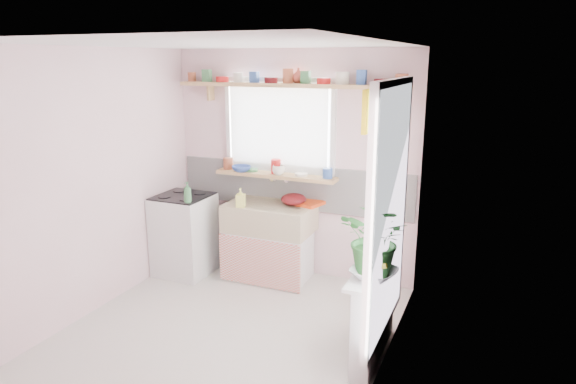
% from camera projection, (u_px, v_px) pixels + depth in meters
% --- Properties ---
extents(room, '(3.20, 3.20, 3.20)m').
position_uv_depth(room, '(328.00, 172.00, 4.75)').
color(room, silver).
rests_on(room, ground).
extents(sink_unit, '(0.95, 0.65, 1.11)m').
position_uv_depth(sink_unit, '(269.00, 241.00, 5.68)').
color(sink_unit, white).
rests_on(sink_unit, ground).
extents(cooker, '(0.58, 0.58, 0.93)m').
position_uv_depth(cooker, '(184.00, 234.00, 5.82)').
color(cooker, white).
rests_on(cooker, ground).
extents(radiator_ledge, '(0.22, 0.95, 0.78)m').
position_uv_depth(radiator_ledge, '(374.00, 311.00, 4.17)').
color(radiator_ledge, white).
rests_on(radiator_ledge, ground).
extents(windowsill, '(1.40, 0.22, 0.04)m').
position_uv_depth(windowsill, '(276.00, 175.00, 5.67)').
color(windowsill, tan).
rests_on(windowsill, room).
extents(pine_shelf, '(2.52, 0.24, 0.04)m').
position_uv_depth(pine_shelf, '(288.00, 85.00, 5.36)').
color(pine_shelf, tan).
rests_on(pine_shelf, room).
extents(shelf_crockery, '(2.47, 0.11, 0.12)m').
position_uv_depth(shelf_crockery, '(286.00, 78.00, 5.35)').
color(shelf_crockery, '#A55133').
rests_on(shelf_crockery, pine_shelf).
extents(sill_crockery, '(1.35, 0.11, 0.12)m').
position_uv_depth(sill_crockery, '(276.00, 168.00, 5.65)').
color(sill_crockery, '#A55133').
rests_on(sill_crockery, windowsill).
extents(dish_tray, '(0.41, 0.35, 0.04)m').
position_uv_depth(dish_tray, '(306.00, 202.00, 5.60)').
color(dish_tray, '#EF4715').
rests_on(dish_tray, sink_unit).
extents(colander, '(0.37, 0.37, 0.13)m').
position_uv_depth(colander, '(294.00, 199.00, 5.56)').
color(colander, '#560E13').
rests_on(colander, sink_unit).
extents(jade_plant, '(0.62, 0.57, 0.59)m').
position_uv_depth(jade_plant, '(378.00, 239.00, 3.87)').
color(jade_plant, '#286429').
rests_on(jade_plant, radiator_ledge).
extents(fruit_bowl, '(0.40, 0.40, 0.08)m').
position_uv_depth(fruit_bowl, '(374.00, 274.00, 3.87)').
color(fruit_bowl, white).
rests_on(fruit_bowl, radiator_ledge).
extents(herb_pot, '(0.12, 0.09, 0.22)m').
position_uv_depth(herb_pot, '(377.00, 261.00, 3.92)').
color(herb_pot, '#245C27').
rests_on(herb_pot, radiator_ledge).
extents(soap_bottle_sink, '(0.11, 0.12, 0.20)m').
position_uv_depth(soap_bottle_sink, '(241.00, 198.00, 5.47)').
color(soap_bottle_sink, '#FFFE71').
rests_on(soap_bottle_sink, sink_unit).
extents(sill_cup, '(0.16, 0.16, 0.11)m').
position_uv_depth(sill_cup, '(279.00, 170.00, 5.58)').
color(sill_cup, '#EFE8CF').
rests_on(sill_cup, windowsill).
extents(sill_bowl, '(0.25, 0.25, 0.07)m').
position_uv_depth(sill_bowl, '(241.00, 169.00, 5.75)').
color(sill_bowl, '#3451A9').
rests_on(sill_bowl, windowsill).
extents(shelf_vase, '(0.17, 0.17, 0.16)m').
position_uv_depth(shelf_vase, '(298.00, 76.00, 5.35)').
color(shelf_vase, '#A94334').
rests_on(shelf_vase, pine_shelf).
extents(cooker_bottle, '(0.09, 0.09, 0.22)m').
position_uv_depth(cooker_bottle, '(187.00, 192.00, 5.40)').
color(cooker_bottle, '#42844E').
rests_on(cooker_bottle, cooker).
extents(fruit, '(0.20, 0.14, 0.10)m').
position_uv_depth(fruit, '(375.00, 266.00, 3.86)').
color(fruit, orange).
rests_on(fruit, fruit_bowl).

